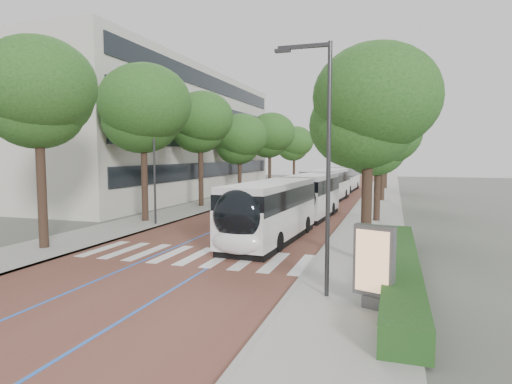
# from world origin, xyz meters

# --- Properties ---
(ground) EXTENTS (160.00, 160.00, 0.00)m
(ground) POSITION_xyz_m (0.00, 0.00, 0.00)
(ground) COLOR #51544C
(ground) RESTS_ON ground
(road) EXTENTS (11.00, 140.00, 0.02)m
(road) POSITION_xyz_m (0.00, 40.00, 0.01)
(road) COLOR brown
(road) RESTS_ON ground
(sidewalk_left) EXTENTS (4.00, 140.00, 0.12)m
(sidewalk_left) POSITION_xyz_m (-7.50, 40.00, 0.06)
(sidewalk_left) COLOR #9A9791
(sidewalk_left) RESTS_ON ground
(sidewalk_right) EXTENTS (4.00, 140.00, 0.12)m
(sidewalk_right) POSITION_xyz_m (7.50, 40.00, 0.06)
(sidewalk_right) COLOR #9A9791
(sidewalk_right) RESTS_ON ground
(kerb_left) EXTENTS (0.20, 140.00, 0.14)m
(kerb_left) POSITION_xyz_m (-5.60, 40.00, 0.06)
(kerb_left) COLOR gray
(kerb_left) RESTS_ON ground
(kerb_right) EXTENTS (0.20, 140.00, 0.14)m
(kerb_right) POSITION_xyz_m (5.60, 40.00, 0.06)
(kerb_right) COLOR gray
(kerb_right) RESTS_ON ground
(zebra_crossing) EXTENTS (10.55, 3.60, 0.01)m
(zebra_crossing) POSITION_xyz_m (0.20, 1.00, 0.03)
(zebra_crossing) COLOR silver
(zebra_crossing) RESTS_ON ground
(lane_line_left) EXTENTS (0.12, 126.00, 0.01)m
(lane_line_left) POSITION_xyz_m (-1.60, 40.00, 0.02)
(lane_line_left) COLOR blue
(lane_line_left) RESTS_ON road
(lane_line_right) EXTENTS (0.12, 126.00, 0.01)m
(lane_line_right) POSITION_xyz_m (1.60, 40.00, 0.02)
(lane_line_right) COLOR blue
(lane_line_right) RESTS_ON road
(office_building) EXTENTS (18.11, 40.00, 14.00)m
(office_building) POSITION_xyz_m (-19.47, 28.00, 7.00)
(office_building) COLOR #B3B1A6
(office_building) RESTS_ON ground
(hedge) EXTENTS (1.20, 14.00, 0.80)m
(hedge) POSITION_xyz_m (9.10, 0.00, 0.52)
(hedge) COLOR #173D15
(hedge) RESTS_ON sidewalk_right
(streetlight_near) EXTENTS (1.82, 0.20, 8.00)m
(streetlight_near) POSITION_xyz_m (6.62, -3.00, 4.82)
(streetlight_near) COLOR #2D2E30
(streetlight_near) RESTS_ON sidewalk_right
(streetlight_far) EXTENTS (1.82, 0.20, 8.00)m
(streetlight_far) POSITION_xyz_m (6.62, 22.00, 4.82)
(streetlight_far) COLOR #2D2E30
(streetlight_far) RESTS_ON sidewalk_right
(lamp_post_left) EXTENTS (0.14, 0.14, 8.00)m
(lamp_post_left) POSITION_xyz_m (-6.10, 8.00, 4.12)
(lamp_post_left) COLOR #2D2E30
(lamp_post_left) RESTS_ON sidewalk_left
(trees_left) EXTENTS (6.40, 60.66, 10.12)m
(trees_left) POSITION_xyz_m (-7.50, 27.07, 6.88)
(trees_left) COLOR black
(trees_left) RESTS_ON ground
(trees_right) EXTENTS (5.82, 46.96, 9.35)m
(trees_right) POSITION_xyz_m (7.70, 21.55, 6.29)
(trees_right) COLOR black
(trees_right) RESTS_ON ground
(lead_bus) EXTENTS (3.51, 18.51, 3.20)m
(lead_bus) POSITION_xyz_m (2.77, 9.20, 1.63)
(lead_bus) COLOR black
(lead_bus) RESTS_ON ground
(bus_queued_0) EXTENTS (3.24, 12.52, 3.20)m
(bus_queued_0) POSITION_xyz_m (2.54, 24.96, 1.62)
(bus_queued_0) COLOR silver
(bus_queued_0) RESTS_ON ground
(bus_queued_1) EXTENTS (2.97, 12.48, 3.20)m
(bus_queued_1) POSITION_xyz_m (2.75, 38.38, 1.62)
(bus_queued_1) COLOR silver
(bus_queued_1) RESTS_ON ground
(ad_panel) EXTENTS (1.23, 0.69, 2.47)m
(ad_panel) POSITION_xyz_m (8.27, -3.62, 1.42)
(ad_panel) COLOR #59595B
(ad_panel) RESTS_ON sidewalk_right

